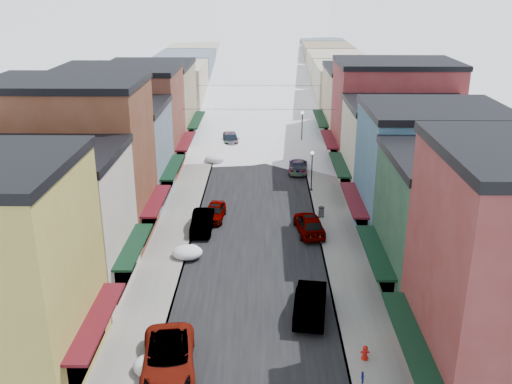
{
  "coord_description": "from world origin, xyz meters",
  "views": [
    {
      "loc": [
        0.65,
        -20.15,
        18.91
      ],
      "look_at": [
        0.0,
        24.03,
        2.65
      ],
      "focal_mm": 40.0,
      "sensor_mm": 36.0,
      "label": 1
    }
  ],
  "objects_px": {
    "car_silver_sedan": "(215,212)",
    "fire_hydrant": "(365,353)",
    "car_dark_hatch": "(203,222)",
    "trash_can": "(321,212)",
    "streetlamp_near": "(312,166)",
    "car_green_sedan": "(311,302)",
    "car_white_suv": "(168,358)"
  },
  "relations": [
    {
      "from": "car_dark_hatch",
      "to": "fire_hydrant",
      "type": "bearing_deg",
      "value": -58.16
    },
    {
      "from": "car_white_suv",
      "to": "streetlamp_near",
      "type": "xyz_separation_m",
      "value": [
        9.41,
        27.23,
        1.79
      ]
    },
    {
      "from": "car_silver_sedan",
      "to": "car_green_sedan",
      "type": "height_order",
      "value": "car_green_sedan"
    },
    {
      "from": "car_white_suv",
      "to": "streetlamp_near",
      "type": "bearing_deg",
      "value": 63.47
    },
    {
      "from": "car_green_sedan",
      "to": "car_dark_hatch",
      "type": "bearing_deg",
      "value": -50.45
    },
    {
      "from": "car_white_suv",
      "to": "streetlamp_near",
      "type": "distance_m",
      "value": 28.86
    },
    {
      "from": "car_dark_hatch",
      "to": "streetlamp_near",
      "type": "bearing_deg",
      "value": 44.9
    },
    {
      "from": "fire_hydrant",
      "to": "streetlamp_near",
      "type": "relative_size",
      "value": 0.21
    },
    {
      "from": "car_silver_sedan",
      "to": "trash_can",
      "type": "distance_m",
      "value": 9.05
    },
    {
      "from": "streetlamp_near",
      "to": "car_silver_sedan",
      "type": "bearing_deg",
      "value": -141.19
    },
    {
      "from": "car_dark_hatch",
      "to": "trash_can",
      "type": "bearing_deg",
      "value": 15.58
    },
    {
      "from": "car_silver_sedan",
      "to": "streetlamp_near",
      "type": "relative_size",
      "value": 1.03
    },
    {
      "from": "car_white_suv",
      "to": "car_green_sedan",
      "type": "height_order",
      "value": "car_green_sedan"
    },
    {
      "from": "trash_can",
      "to": "streetlamp_near",
      "type": "relative_size",
      "value": 0.22
    },
    {
      "from": "car_silver_sedan",
      "to": "car_green_sedan",
      "type": "bearing_deg",
      "value": -60.61
    },
    {
      "from": "car_silver_sedan",
      "to": "car_dark_hatch",
      "type": "distance_m",
      "value": 2.47
    },
    {
      "from": "car_silver_sedan",
      "to": "trash_can",
      "type": "height_order",
      "value": "car_silver_sedan"
    },
    {
      "from": "car_dark_hatch",
      "to": "car_green_sedan",
      "type": "distance_m",
      "value": 14.6
    },
    {
      "from": "car_dark_hatch",
      "to": "streetlamp_near",
      "type": "relative_size",
      "value": 1.2
    },
    {
      "from": "car_green_sedan",
      "to": "streetlamp_near",
      "type": "distance_m",
      "value": 21.82
    },
    {
      "from": "car_green_sedan",
      "to": "streetlamp_near",
      "type": "relative_size",
      "value": 1.34
    },
    {
      "from": "car_green_sedan",
      "to": "trash_can",
      "type": "relative_size",
      "value": 5.99
    },
    {
      "from": "car_silver_sedan",
      "to": "fire_hydrant",
      "type": "height_order",
      "value": "car_silver_sedan"
    },
    {
      "from": "fire_hydrant",
      "to": "trash_can",
      "type": "relative_size",
      "value": 0.94
    },
    {
      "from": "fire_hydrant",
      "to": "trash_can",
      "type": "height_order",
      "value": "trash_can"
    },
    {
      "from": "fire_hydrant",
      "to": "streetlamp_near",
      "type": "height_order",
      "value": "streetlamp_near"
    },
    {
      "from": "trash_can",
      "to": "streetlamp_near",
      "type": "bearing_deg",
      "value": 92.99
    },
    {
      "from": "fire_hydrant",
      "to": "trash_can",
      "type": "distance_m",
      "value": 19.59
    },
    {
      "from": "car_silver_sedan",
      "to": "streetlamp_near",
      "type": "bearing_deg",
      "value": 42.71
    },
    {
      "from": "trash_can",
      "to": "fire_hydrant",
      "type": "bearing_deg",
      "value": -88.55
    },
    {
      "from": "car_green_sedan",
      "to": "car_white_suv",
      "type": "bearing_deg",
      "value": 43.0
    },
    {
      "from": "trash_can",
      "to": "car_green_sedan",
      "type": "bearing_deg",
      "value": -97.77
    }
  ]
}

